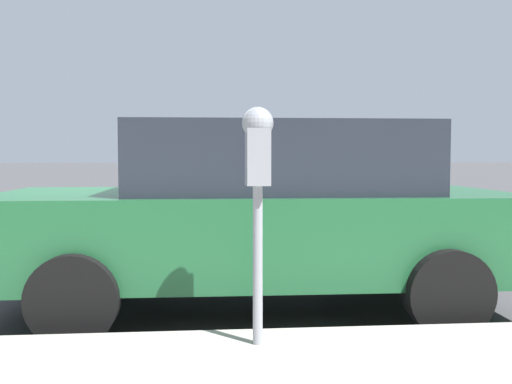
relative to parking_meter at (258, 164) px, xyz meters
The scene contains 3 objects.
ground_plane 2.89m from the parking_meter, 14.65° to the left, with size 220.00×220.00×0.00m, color #424244.
parking_meter is the anchor object (origin of this frame).
car_green 1.57m from the parking_meter, ahead, with size 2.09×4.33×1.58m.
Camera 1 is at (-6.09, -0.32, 1.31)m, focal length 42.00 mm.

